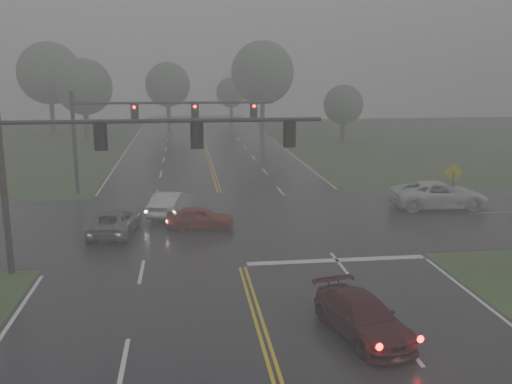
{
  "coord_description": "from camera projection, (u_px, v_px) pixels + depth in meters",
  "views": [
    {
      "loc": [
        -2.5,
        -10.37,
        8.83
      ],
      "look_at": [
        0.88,
        16.0,
        3.06
      ],
      "focal_mm": 40.0,
      "sensor_mm": 36.0,
      "label": 1
    }
  ],
  "objects": [
    {
      "name": "main_road",
      "position": [
        231.0,
        231.0,
        31.62
      ],
      "size": [
        18.0,
        160.0,
        0.02
      ],
      "primitive_type": "cube",
      "color": "black",
      "rests_on": "ground"
    },
    {
      "name": "cross_street",
      "position": [
        228.0,
        222.0,
        33.56
      ],
      "size": [
        120.0,
        14.0,
        0.02
      ],
      "primitive_type": "cube",
      "color": "black",
      "rests_on": "ground"
    },
    {
      "name": "stop_bar",
      "position": [
        337.0,
        261.0,
        26.75
      ],
      "size": [
        8.5,
        0.5,
        0.01
      ],
      "primitive_type": "cube",
      "color": "silver",
      "rests_on": "ground"
    },
    {
      "name": "sedan_maroon",
      "position": [
        362.0,
        336.0,
        19.25
      ],
      "size": [
        2.86,
        4.91,
        1.34
      ],
      "primitive_type": "imported",
      "rotation": [
        0.0,
        0.0,
        0.23
      ],
      "color": "#3A0A11",
      "rests_on": "ground"
    },
    {
      "name": "sedan_red",
      "position": [
        200.0,
        229.0,
        32.05
      ],
      "size": [
        3.9,
        1.88,
        1.28
      ],
      "primitive_type": "imported",
      "rotation": [
        0.0,
        0.0,
        1.47
      ],
      "color": "maroon",
      "rests_on": "ground"
    },
    {
      "name": "sedan_silver",
      "position": [
        172.0,
        216.0,
        34.93
      ],
      "size": [
        2.83,
        4.89,
        1.52
      ],
      "primitive_type": "imported",
      "rotation": [
        0.0,
        0.0,
        2.86
      ],
      "color": "silver",
      "rests_on": "ground"
    },
    {
      "name": "car_grey",
      "position": [
        115.0,
        234.0,
        31.13
      ],
      "size": [
        2.8,
        5.1,
        1.35
      ],
      "primitive_type": "imported",
      "rotation": [
        0.0,
        0.0,
        3.02
      ],
      "color": "#5A5D62",
      "rests_on": "ground"
    },
    {
      "name": "pickup_white",
      "position": [
        438.0,
        208.0,
        36.91
      ],
      "size": [
        6.29,
        3.19,
        1.71
      ],
      "primitive_type": "imported",
      "rotation": [
        0.0,
        0.0,
        1.51
      ],
      "color": "silver",
      "rests_on": "ground"
    },
    {
      "name": "signal_gantry_near",
      "position": [
        105.0,
        152.0,
        24.62
      ],
      "size": [
        13.98,
        0.33,
        7.5
      ],
      "color": "black",
      "rests_on": "ground"
    },
    {
      "name": "signal_gantry_far",
      "position": [
        139.0,
        121.0,
        40.81
      ],
      "size": [
        14.46,
        0.37,
        7.3
      ],
      "color": "black",
      "rests_on": "ground"
    },
    {
      "name": "sign_diamond_east",
      "position": [
        453.0,
        178.0,
        36.4
      ],
      "size": [
        1.23,
        0.23,
        2.96
      ],
      "rotation": [
        0.0,
        0.0,
        -0.15
      ],
      "color": "black",
      "rests_on": "ground"
    },
    {
      "name": "tree_nw_a",
      "position": [
        84.0,
        87.0,
        69.82
      ],
      "size": [
        6.87,
        6.87,
        10.09
      ],
      "color": "#2F241E",
      "rests_on": "ground"
    },
    {
      "name": "tree_ne_a",
      "position": [
        262.0,
        73.0,
        77.38
      ],
      "size": [
        8.58,
        8.58,
        12.6
      ],
      "color": "#2F241E",
      "rests_on": "ground"
    },
    {
      "name": "tree_n_mid",
      "position": [
        168.0,
        85.0,
        85.66
      ],
      "size": [
        6.7,
        6.7,
        9.83
      ],
      "color": "#2F241E",
      "rests_on": "ground"
    },
    {
      "name": "tree_e_near",
      "position": [
        343.0,
        105.0,
        68.26
      ],
      "size": [
        4.76,
        4.76,
        6.98
      ],
      "color": "#2F241E",
      "rests_on": "ground"
    },
    {
      "name": "tree_nw_b",
      "position": [
        49.0,
        73.0,
        77.61
      ],
      "size": [
        8.49,
        8.49,
        12.47
      ],
      "color": "#2F241E",
      "rests_on": "ground"
    },
    {
      "name": "tree_n_far",
      "position": [
        231.0,
        92.0,
        96.16
      ],
      "size": [
        5.07,
        5.07,
        7.45
      ],
      "color": "#2F241E",
      "rests_on": "ground"
    }
  ]
}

